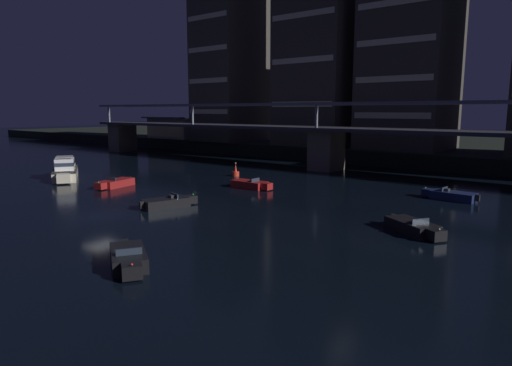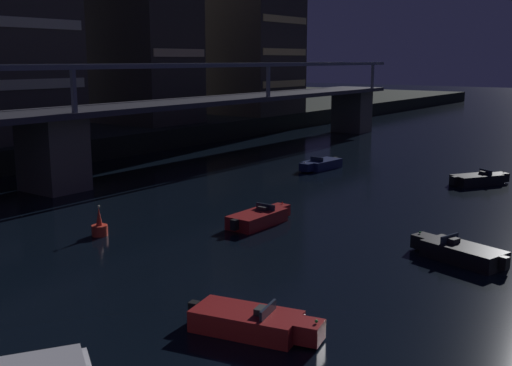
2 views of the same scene
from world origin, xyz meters
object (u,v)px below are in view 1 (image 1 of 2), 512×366
speedboat_near_right (115,183)px  channel_buoy (236,172)px  tower_central (410,63)px  speedboat_mid_center (251,185)px  speedboat_near_center (129,258)px  waterfront_pavilion (175,128)px  speedboat_mid_right (168,203)px  tower_west_low (230,66)px  speedboat_mid_left (451,196)px  river_bridge (327,137)px  speedboat_far_left (414,227)px  cabin_cruiser_near_left (65,171)px  tower_west_tall (320,41)px

speedboat_near_right → channel_buoy: channel_buoy is taller
tower_central → speedboat_mid_center: size_ratio=5.27×
tower_central → channel_buoy: 34.76m
tower_central → speedboat_near_center: (6.39, -58.11, -15.32)m
waterfront_pavilion → speedboat_mid_right: 63.02m
speedboat_mid_right → tower_west_low: bearing=126.1°
speedboat_mid_left → speedboat_mid_center: same height
river_bridge → channel_buoy: (-6.05, -12.45, -4.10)m
speedboat_near_right → speedboat_mid_right: same height
channel_buoy → speedboat_near_center: bearing=-58.8°
speedboat_mid_right → speedboat_far_left: size_ratio=1.08×
cabin_cruiser_near_left → speedboat_far_left: size_ratio=1.84×
tower_west_tall → tower_west_low: bearing=-179.1°
waterfront_pavilion → speedboat_mid_left: (65.02, -23.43, -4.02)m
channel_buoy → speedboat_far_left: bearing=-25.0°
tower_central → speedboat_near_right: 48.94m
tower_central → speedboat_mid_center: (-3.91, -35.01, -15.32)m
river_bridge → tower_west_low: bearing=155.3°
speedboat_near_right → speedboat_far_left: (32.29, 1.67, 0.00)m
tower_west_low → speedboat_near_center: bearing=-52.8°
tower_west_tall → speedboat_near_center: 62.96m
tower_central → cabin_cruiser_near_left: size_ratio=3.09×
tower_west_low → tower_central: (35.69, 2.66, -1.30)m
waterfront_pavilion → speedboat_near_right: waterfront_pavilion is taller
tower_central → cabin_cruiser_near_left: 53.09m
tower_west_low → speedboat_mid_left: 59.02m
speedboat_far_left → channel_buoy: bearing=155.0°
river_bridge → cabin_cruiser_near_left: (-20.78, -27.25, -3.53)m
tower_west_tall → cabin_cruiser_near_left: (-10.78, -41.65, -19.12)m
speedboat_mid_center → channel_buoy: size_ratio=2.95×
speedboat_near_center → channel_buoy: 33.84m
speedboat_mid_left → tower_central: bearing=117.7°
river_bridge → speedboat_mid_left: 23.39m
tower_west_low → speedboat_mid_left: size_ratio=5.73×
speedboat_mid_center → channel_buoy: 9.30m
river_bridge → speedboat_near_right: 29.33m
channel_buoy → speedboat_mid_center: bearing=-38.9°
cabin_cruiser_near_left → channel_buoy: bearing=45.1°
tower_west_low → speedboat_far_left: 67.13m
waterfront_pavilion → cabin_cruiser_near_left: size_ratio=1.40×
cabin_cruiser_near_left → speedboat_mid_left: size_ratio=1.69×
waterfront_pavilion → speedboat_mid_right: waterfront_pavilion is taller
speedboat_mid_right → tower_west_tall: bearing=104.6°
speedboat_near_center → speedboat_mid_right: same height
tower_west_low → speedboat_mid_right: size_ratio=5.80×
tower_west_tall → speedboat_mid_center: 39.80m
speedboat_near_right → speedboat_mid_right: 13.08m
speedboat_mid_left → speedboat_mid_right: (-18.30, -18.68, 0.00)m
tower_west_low → waterfront_pavilion: size_ratio=2.42×
tower_central → cabin_cruiser_near_left: bearing=-120.5°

